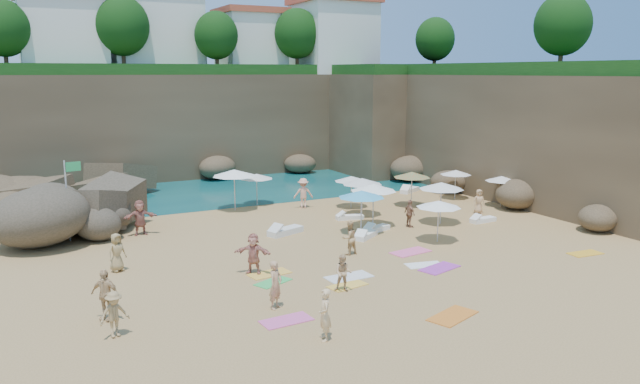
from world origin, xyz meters
name	(u,v)px	position (x,y,z in m)	size (l,w,h in m)	color
ground	(311,247)	(0.00, 0.00, 0.00)	(120.00, 120.00, 0.00)	tan
seawater	(164,165)	(0.00, 30.00, 0.00)	(120.00, 120.00, 0.00)	#0C4751
cliff_back	(200,123)	(2.00, 25.00, 4.00)	(44.00, 8.00, 8.00)	brown
cliff_right	(501,132)	(19.00, 8.00, 4.00)	(8.00, 30.00, 8.00)	brown
cliff_corner	(385,121)	(17.00, 20.00, 4.00)	(10.00, 12.00, 8.00)	brown
rock_promontory	(39,206)	(-11.00, 16.00, 0.00)	(12.00, 7.00, 2.00)	brown
clifftop_buildings	(205,35)	(2.96, 25.79, 11.24)	(28.48, 9.48, 7.00)	white
clifftop_trees	(253,31)	(4.78, 19.52, 11.26)	(35.60, 23.82, 4.40)	#11380F
rock_outcrop	(88,231)	(-9.08, 8.10, 0.00)	(7.31, 5.48, 2.92)	brown
flag_pole	(69,190)	(-9.98, 6.44, 2.57)	(0.78, 0.19, 4.02)	silver
parasol_0	(234,173)	(-0.51, 9.40, 2.28)	(2.63, 2.63, 2.49)	silver
parasol_1	(257,176)	(1.26, 10.29, 1.80)	(2.08, 2.08, 1.97)	silver
parasol_2	(362,181)	(5.56, 4.64, 2.03)	(2.34, 2.34, 2.21)	silver
parasol_3	(351,179)	(6.09, 6.83, 1.80)	(2.08, 2.08, 1.96)	silver
parasol_4	(456,172)	(13.55, 6.12, 1.76)	(2.02, 2.02, 1.91)	silver
parasol_5	(373,188)	(4.73, 2.08, 2.16)	(2.49, 2.49, 2.35)	silver
parasol_6	(412,175)	(9.62, 5.48, 1.99)	(2.29, 2.29, 2.17)	silver
parasol_7	(441,186)	(8.38, 0.98, 2.13)	(2.46, 2.46, 2.32)	silver
parasol_8	(502,179)	(14.56, 2.95, 1.75)	(2.01, 2.01, 1.90)	silver
parasol_9	(439,204)	(5.99, -1.91, 1.90)	(2.18, 2.18, 2.07)	silver
parasol_10	(361,194)	(3.44, 1.15, 2.09)	(2.41, 2.41, 2.28)	silver
lounger_0	(286,231)	(-0.09, 2.81, 0.16)	(2.01, 0.67, 0.31)	silver
lounger_1	(350,217)	(4.49, 4.18, 0.12)	(1.56, 0.52, 0.24)	white
lounger_2	(410,190)	(12.22, 9.35, 0.14)	(1.82, 0.61, 0.28)	white
lounger_3	(376,229)	(4.42, 1.23, 0.13)	(1.61, 0.54, 0.25)	white
lounger_4	(483,220)	(10.78, 0.25, 0.12)	(1.57, 0.52, 0.24)	white
lounger_5	(366,235)	(3.23, 0.31, 0.13)	(1.66, 0.55, 0.26)	white
towel_1	(286,320)	(-4.67, -7.61, 0.02)	(1.73, 0.86, 0.03)	#E2589E
towel_2	(453,316)	(0.57, -9.83, 0.02)	(1.90, 0.95, 0.03)	orange
towel_3	(273,282)	(-3.56, -3.81, 0.01)	(1.52, 0.76, 0.03)	green
towel_4	(348,285)	(-1.12, -5.50, 0.01)	(1.56, 0.78, 0.03)	yellow
towel_5	(424,265)	(3.15, -4.72, 0.01)	(1.60, 0.80, 0.03)	white
towel_6	(440,268)	(3.45, -5.38, 0.02)	(1.86, 0.93, 0.03)	#B137B2
towel_9	(411,252)	(3.76, -2.81, 0.02)	(1.90, 0.95, 0.03)	pink
towel_10	(585,253)	(10.79, -6.65, 0.01)	(1.58, 0.79, 0.03)	gold
towel_12	(269,274)	(-3.29, -2.76, 0.02)	(1.74, 0.87, 0.03)	#F2B33F
towel_13	(349,277)	(-0.57, -4.63, 0.02)	(1.91, 0.96, 0.03)	silver
person_stand_0	(276,285)	(-4.53, -6.40, 0.87)	(0.64, 0.42, 1.74)	tan
person_stand_1	(349,238)	(1.06, -1.81, 0.78)	(0.76, 0.59, 1.56)	tan
person_stand_2	(303,193)	(3.45, 8.11, 0.92)	(1.19, 0.49, 1.84)	#EDA486
person_stand_3	(410,214)	(6.45, 1.13, 0.75)	(0.88, 0.37, 1.50)	#9A684D
person_stand_4	(479,201)	(12.03, 2.05, 0.72)	(0.70, 0.38, 1.44)	tan
person_stand_5	(140,218)	(-6.76, 6.06, 0.91)	(1.69, 0.49, 1.82)	#AE6657
person_stand_6	(325,315)	(-4.21, -9.54, 0.83)	(0.61, 0.40, 1.66)	#ECC086
person_lie_0	(115,331)	(-10.00, -6.37, 0.20)	(0.95, 1.47, 0.39)	#A68453
person_lie_1	(106,314)	(-10.04, -4.80, 0.21)	(1.02, 1.74, 0.43)	tan
person_lie_2	(118,266)	(-8.82, 0.43, 0.21)	(0.78, 1.61, 0.43)	#A18450
person_lie_3	(254,269)	(-3.85, -2.44, 0.22)	(1.56, 1.68, 0.45)	tan
person_lie_5	(343,285)	(-1.58, -5.99, 0.27)	(0.68, 1.41, 0.53)	tan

